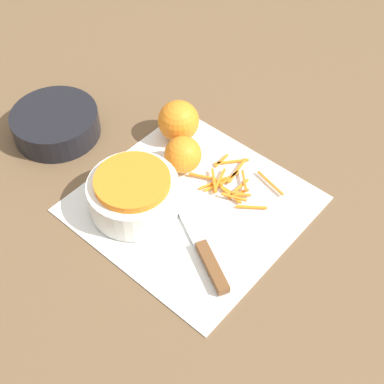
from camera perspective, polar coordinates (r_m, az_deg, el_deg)
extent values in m
plane|color=brown|center=(0.99, 0.00, -1.35)|extent=(4.00, 4.00, 0.00)
cube|color=silver|center=(0.99, 0.00, -1.24)|extent=(0.37, 0.38, 0.01)
cylinder|color=silver|center=(0.96, -6.22, -0.31)|extent=(0.16, 0.16, 0.06)
cylinder|color=orange|center=(0.94, -6.40, 1.06)|extent=(0.13, 0.13, 0.02)
cylinder|color=black|center=(1.14, -14.32, 7.08)|extent=(0.18, 0.18, 0.05)
cube|color=brown|center=(0.89, 2.17, -7.99)|extent=(0.06, 0.10, 0.02)
cube|color=#B2B2B7|center=(0.97, -0.75, -2.39)|extent=(0.09, 0.14, 0.00)
sphere|color=orange|center=(1.02, -0.97, 4.01)|extent=(0.07, 0.07, 0.07)
sphere|color=orange|center=(1.08, -1.45, 7.59)|extent=(0.08, 0.08, 0.08)
cube|color=orange|center=(1.00, 3.73, 0.23)|extent=(0.01, 0.05, 0.00)
cube|color=orange|center=(1.00, 4.96, -0.17)|extent=(0.04, 0.02, 0.00)
cube|color=orange|center=(1.06, 3.17, 3.39)|extent=(0.04, 0.01, 0.00)
cube|color=orange|center=(0.99, 4.50, -0.53)|extent=(0.02, 0.05, 0.00)
cube|color=orange|center=(1.01, 5.04, 0.44)|extent=(0.06, 0.01, 0.00)
cube|color=orange|center=(0.99, 4.18, -0.32)|extent=(0.01, 0.05, 0.00)
cube|color=orange|center=(1.05, 4.25, 3.25)|extent=(0.06, 0.05, 0.00)
cube|color=orange|center=(1.01, 2.78, 0.81)|extent=(0.06, 0.02, 0.00)
cube|color=orange|center=(1.02, 4.00, 1.49)|extent=(0.05, 0.01, 0.00)
cube|color=orange|center=(0.99, 5.36, -0.30)|extent=(0.02, 0.03, 0.00)
cube|color=orange|center=(1.02, 1.15, 1.66)|extent=(0.03, 0.05, 0.00)
cube|color=orange|center=(1.01, 5.60, 1.24)|extent=(0.04, 0.04, 0.00)
cube|color=orange|center=(1.01, 2.35, 1.26)|extent=(0.04, 0.05, 0.00)
cube|color=orange|center=(1.03, 4.86, 2.32)|extent=(0.07, 0.02, 0.00)
cube|color=orange|center=(1.01, 2.91, 1.20)|extent=(0.06, 0.03, 0.00)
cube|color=orange|center=(1.02, 2.16, 1.04)|extent=(0.06, 0.03, 0.00)
cube|color=orange|center=(1.02, 8.36, 0.96)|extent=(0.02, 0.07, 0.00)
cube|color=orange|center=(0.98, 6.37, -1.61)|extent=(0.04, 0.05, 0.00)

